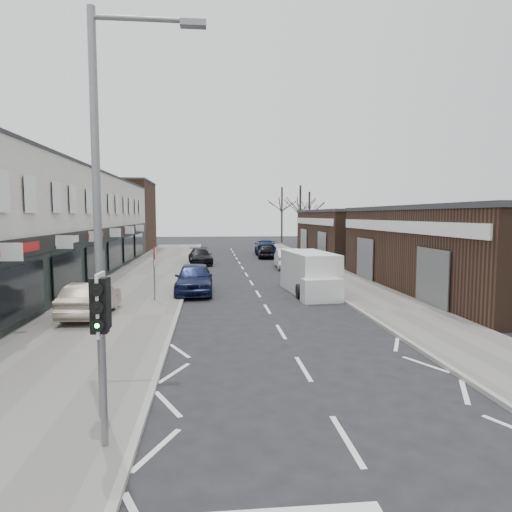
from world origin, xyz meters
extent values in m
plane|color=black|center=(0.00, 0.00, 0.00)|extent=(160.00, 160.00, 0.00)
cube|color=slate|center=(-6.75, 22.00, 0.06)|extent=(5.50, 64.00, 0.12)
cube|color=slate|center=(5.75, 22.00, 0.06)|extent=(3.50, 64.00, 0.12)
cube|color=silver|center=(-13.50, 19.50, 3.55)|extent=(8.00, 41.00, 7.10)
cube|color=#442B1D|center=(-13.50, 45.00, 4.00)|extent=(8.00, 10.00, 8.00)
cube|color=#382419|center=(12.50, 14.00, 2.25)|extent=(10.00, 18.00, 4.50)
cube|color=#382419|center=(12.50, 34.00, 2.25)|extent=(10.00, 16.00, 4.50)
cylinder|color=slate|center=(-4.40, -2.00, 1.62)|extent=(0.12, 0.12, 3.00)
cube|color=silver|center=(-4.40, -2.00, 2.67)|extent=(0.05, 0.55, 1.10)
cube|color=black|center=(-4.40, -2.12, 2.67)|extent=(0.28, 0.22, 0.95)
sphere|color=#0CE533|center=(-4.40, -2.24, 2.37)|extent=(0.18, 0.18, 0.18)
cube|color=black|center=(-4.40, -1.88, 2.67)|extent=(0.26, 0.20, 0.90)
cylinder|color=slate|center=(-4.70, -0.80, 4.12)|extent=(0.16, 0.16, 8.00)
cylinder|color=slate|center=(-3.80, -0.80, 7.92)|extent=(1.80, 0.10, 0.10)
cube|color=slate|center=(-2.80, -0.80, 7.87)|extent=(0.50, 0.22, 0.12)
cylinder|color=slate|center=(-5.20, 12.00, 1.37)|extent=(0.07, 0.07, 2.50)
cube|color=white|center=(-5.15, 12.00, 1.97)|extent=(0.04, 0.45, 0.25)
cube|color=white|center=(2.82, 14.15, 1.11)|extent=(2.45, 5.01, 2.21)
cube|color=white|center=(2.82, 11.31, 0.57)|extent=(2.02, 1.02, 1.16)
cylinder|color=black|center=(1.92, 12.46, 0.37)|extent=(0.23, 0.74, 0.74)
cylinder|color=black|center=(3.72, 12.46, 0.37)|extent=(0.23, 0.74, 0.74)
cylinder|color=black|center=(1.92, 15.85, 0.37)|extent=(0.23, 0.74, 0.74)
cylinder|color=black|center=(3.72, 15.85, 0.37)|extent=(0.23, 0.74, 0.74)
imported|color=#9E917F|center=(-7.37, 8.82, 0.81)|extent=(1.67, 4.24, 1.38)
imported|color=black|center=(-7.05, 8.59, 0.95)|extent=(0.64, 0.44, 1.67)
imported|color=#131B3E|center=(-3.40, 14.43, 0.82)|extent=(1.97, 4.84, 1.64)
imported|color=black|center=(-3.40, 29.00, 0.67)|extent=(2.32, 4.80, 1.35)
imported|color=silver|center=(3.50, 25.58, 0.79)|extent=(1.95, 4.87, 1.58)
imported|color=black|center=(2.88, 34.05, 0.67)|extent=(1.88, 4.03, 1.33)
imported|color=#162047|center=(3.36, 38.90, 0.79)|extent=(2.58, 5.57, 1.58)
camera|label=1|loc=(-2.50, -9.99, 4.21)|focal=32.00mm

